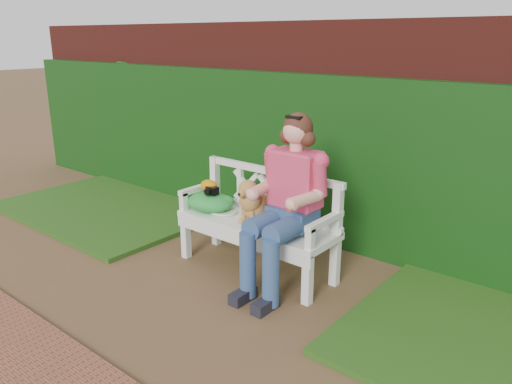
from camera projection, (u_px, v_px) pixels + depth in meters
The scene contains 11 objects.
ground at pixel (198, 297), 4.10m from camera, with size 60.00×60.00×0.00m, color brown.
brick_wall at pixel (327, 132), 5.17m from camera, with size 10.00×0.30×2.20m, color #591C16.
ivy_hedge at pixel (314, 159), 5.08m from camera, with size 10.00×0.18×1.70m, color #103C0C.
grass_left at pixel (115, 206), 6.21m from camera, with size 2.60×2.00×0.05m, color #15380C.
garden_bench at pixel (256, 246), 4.51m from camera, with size 1.58×0.60×0.48m, color white, non-canonical shape.
seated_woman at pixel (291, 202), 4.11m from camera, with size 0.63×0.84×1.49m, color #DD395B, non-canonical shape.
dog at pixel (255, 199), 4.38m from camera, with size 0.27×0.37×0.40m, color #A75E39, non-canonical shape.
tennis_racket at pixel (221, 210), 4.67m from camera, with size 0.56×0.23×0.03m, color white, non-canonical shape.
green_bag at pixel (210, 201), 4.70m from camera, with size 0.49×0.38×0.17m, color #278D1A, non-canonical shape.
camera_item at pixel (212, 190), 4.63m from camera, with size 0.11×0.08×0.07m, color black.
baseball_glove at pixel (209, 186), 4.70m from camera, with size 0.18×0.13×0.11m, color #CA7708.
Camera 1 is at (2.68, -2.52, 2.06)m, focal length 35.00 mm.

